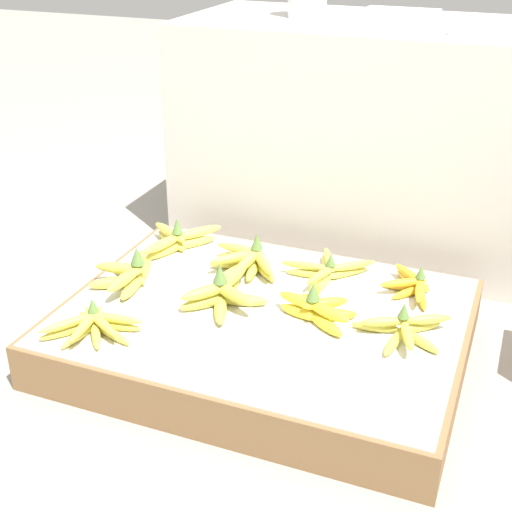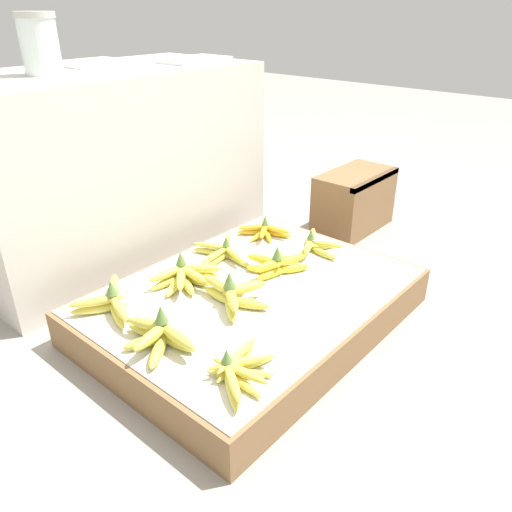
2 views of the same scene
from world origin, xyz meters
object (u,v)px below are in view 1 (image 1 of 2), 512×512
banana_bunch_middle_right (404,329)px  banana_bunch_back_left (177,239)px  foam_tray_white (399,14)px  banana_bunch_front_left (93,325)px  banana_bunch_middle_midright (317,307)px  banana_bunch_middle_midleft (223,294)px  banana_bunch_back_right (412,285)px  banana_bunch_back_midleft (248,261)px  banana_bunch_middle_left (130,274)px  banana_bunch_back_midright (327,270)px

banana_bunch_middle_right → banana_bunch_back_left: size_ratio=0.88×
banana_bunch_back_left → foam_tray_white: bearing=54.4°
banana_bunch_front_left → banana_bunch_middle_midright: banana_bunch_middle_midright is taller
banana_bunch_middle_right → banana_bunch_middle_midleft: bearing=-177.9°
foam_tray_white → banana_bunch_back_right: bearing=-71.4°
banana_bunch_middle_midleft → banana_bunch_middle_midright: 0.24m
banana_bunch_front_left → foam_tray_white: foam_tray_white is taller
foam_tray_white → banana_bunch_middle_midright: bearing=-88.0°
banana_bunch_front_left → banana_bunch_back_right: banana_bunch_front_left is taller
banana_bunch_back_midleft → banana_bunch_middle_midright: bearing=-34.0°
banana_bunch_middle_midright → banana_bunch_back_midleft: (-0.26, 0.17, -0.00)m
banana_bunch_middle_left → banana_bunch_back_right: 0.75m
banana_bunch_back_left → foam_tray_white: foam_tray_white is taller
banana_bunch_middle_midright → banana_bunch_back_midright: size_ratio=0.79×
banana_bunch_middle_midright → banana_bunch_back_left: bearing=156.4°
banana_bunch_middle_midleft → foam_tray_white: (0.21, 0.91, 0.58)m
banana_bunch_middle_midleft → foam_tray_white: foam_tray_white is taller
banana_bunch_middle_left → banana_bunch_back_midright: banana_bunch_middle_left is taller
banana_bunch_middle_left → banana_bunch_back_right: size_ratio=1.23×
banana_bunch_middle_midright → banana_bunch_back_midleft: bearing=146.0°
banana_bunch_middle_midleft → banana_bunch_back_left: 0.36m
banana_bunch_middle_right → banana_bunch_back_left: (-0.72, 0.23, 0.01)m
banana_bunch_back_left → banana_bunch_back_right: bearing=-0.5°
banana_bunch_back_midleft → banana_bunch_back_right: size_ratio=1.09×
banana_bunch_middle_right → banana_bunch_back_right: 0.23m
banana_bunch_back_left → banana_bunch_back_midleft: (0.25, -0.05, -0.00)m
banana_bunch_back_right → foam_tray_white: 0.92m
banana_bunch_middle_left → banana_bunch_back_right: (0.72, 0.24, -0.01)m
banana_bunch_back_midright → banana_bunch_back_left: bearing=179.1°
banana_bunch_back_midright → foam_tray_white: (0.01, 0.67, 0.59)m
banana_bunch_middle_midleft → banana_bunch_back_left: bearing=136.7°
banana_bunch_back_left → banana_bunch_back_midright: (0.47, -0.01, -0.01)m
banana_bunch_middle_midleft → banana_bunch_middle_right: 0.46m
banana_bunch_middle_midright → banana_bunch_back_midright: (-0.04, 0.21, -0.01)m
banana_bunch_middle_midright → banana_bunch_back_midright: 0.22m
banana_bunch_middle_right → banana_bunch_back_midleft: size_ratio=1.04×
banana_bunch_back_left → banana_bunch_back_right: 0.70m
banana_bunch_back_left → banana_bunch_back_midright: 0.47m
banana_bunch_middle_right → banana_bunch_back_right: (-0.02, 0.23, -0.00)m
banana_bunch_middle_midright → banana_bunch_back_right: (0.20, 0.21, -0.01)m
banana_bunch_back_midleft → banana_bunch_middle_midleft: bearing=-85.7°
banana_bunch_middle_midright → banana_bunch_back_midright: bearing=100.2°
banana_bunch_middle_right → foam_tray_white: size_ratio=0.98×
banana_bunch_middle_midright → banana_bunch_middle_right: size_ratio=0.89×
banana_bunch_middle_midright → foam_tray_white: 1.06m
banana_bunch_front_left → banana_bunch_middle_midleft: bearing=45.2°
banana_bunch_middle_left → banana_bunch_back_left: banana_bunch_middle_left is taller
banana_bunch_middle_left → banana_bunch_middle_right: banana_bunch_middle_left is taller
banana_bunch_middle_midleft → banana_bunch_back_midright: 0.32m
banana_bunch_middle_left → banana_bunch_middle_right: (0.74, 0.01, -0.01)m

